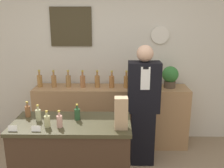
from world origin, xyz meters
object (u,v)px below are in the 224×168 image
at_px(potted_plant, 170,76).
at_px(paper_bag, 121,113).
at_px(shopkeeper, 143,107).
at_px(tape_dispenser, 123,127).

xyz_separation_m(potted_plant, paper_bag, (-0.78, -1.41, -0.04)).
bearing_deg(shopkeeper, potted_plant, 48.60).
height_order(shopkeeper, tape_dispenser, shopkeeper).
xyz_separation_m(paper_bag, tape_dispenser, (0.02, -0.01, -0.14)).
relative_size(potted_plant, tape_dispenser, 3.71).
bearing_deg(tape_dispenser, shopkeeper, 71.79).
bearing_deg(paper_bag, potted_plant, 61.17).
xyz_separation_m(shopkeeper, paper_bag, (-0.32, -0.89, 0.27)).
xyz_separation_m(potted_plant, tape_dispenser, (-0.75, -1.42, -0.18)).
distance_m(shopkeeper, potted_plant, 0.76).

